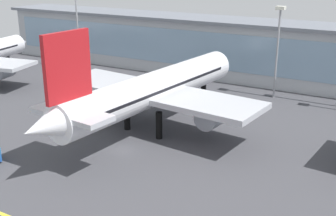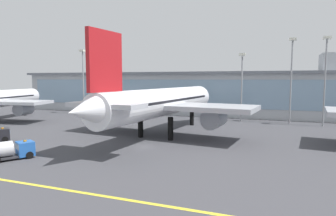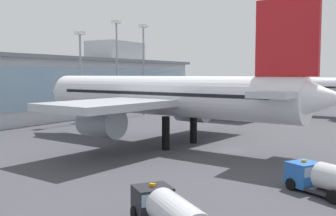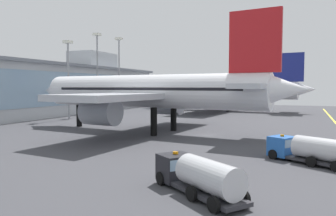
% 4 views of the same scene
% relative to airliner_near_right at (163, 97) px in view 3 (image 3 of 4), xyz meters
% --- Properties ---
extents(ground_plane, '(197.88, 197.88, 0.00)m').
position_rel_airliner_near_right_xyz_m(ground_plane, '(0.54, -10.56, -7.21)').
color(ground_plane, '#424247').
extents(terminal_building, '(144.35, 14.00, 19.85)m').
position_rel_airliner_near_right_xyz_m(terminal_building, '(2.09, 40.21, 0.54)').
color(terminal_building, '#ADB2B7').
rests_on(terminal_building, ground).
extents(airliner_near_right, '(39.92, 53.48, 19.69)m').
position_rel_airliner_near_right_xyz_m(airliner_near_right, '(0.00, 0.00, 0.00)').
color(airliner_near_right, black).
rests_on(airliner_near_right, ground).
extents(airliner_far_right, '(53.15, 59.96, 18.56)m').
position_rel_airliner_near_right_xyz_m(airliner_far_right, '(57.54, 0.47, -0.45)').
color(airliner_far_right, black).
rests_on(airliner_far_right, ground).
extents(fuel_tanker_truck, '(6.63, 9.05, 2.90)m').
position_rel_airliner_near_right_xyz_m(fuel_tanker_truck, '(-15.36, -26.12, -5.70)').
color(fuel_tanker_truck, black).
rests_on(fuel_tanker_truck, ground).
extents(baggage_tug_near, '(7.39, 8.68, 2.90)m').
position_rel_airliner_near_right_xyz_m(baggage_tug_near, '(-29.50, -18.24, -5.70)').
color(baggage_tug_near, black).
rests_on(baggage_tug_near, ground).
extents(apron_light_mast_west, '(1.80, 1.80, 19.57)m').
position_rel_airliner_near_right_xyz_m(apron_light_mast_west, '(13.28, 28.63, 5.97)').
color(apron_light_mast_west, gray).
rests_on(apron_light_mast_west, ground).
extents(apron_light_mast_centre, '(1.80, 1.80, 23.30)m').
position_rel_airliner_near_right_xyz_m(apron_light_mast_centre, '(26.38, 29.03, 8.07)').
color(apron_light_mast_centre, gray).
rests_on(apron_light_mast_centre, ground).
extents(apron_light_mast_east, '(1.80, 1.80, 23.02)m').
position_rel_airliner_near_right_xyz_m(apron_light_mast_east, '(34.30, 26.60, 7.92)').
color(apron_light_mast_east, gray).
rests_on(apron_light_mast_east, ground).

